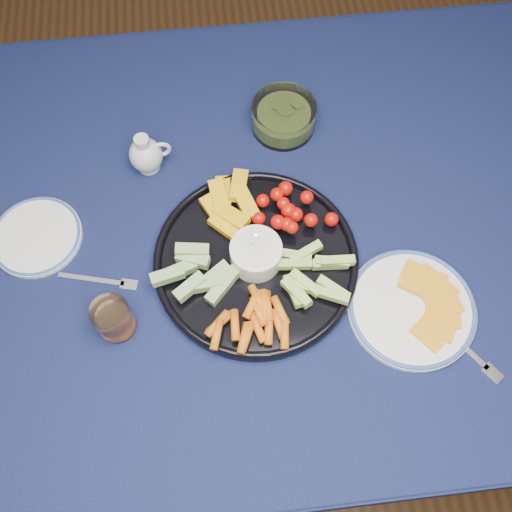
{
  "coord_description": "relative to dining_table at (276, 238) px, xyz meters",
  "views": [
    {
      "loc": [
        -0.11,
        -0.54,
        1.73
      ],
      "look_at": [
        -0.05,
        -0.09,
        0.78
      ],
      "focal_mm": 40.0,
      "sensor_mm": 36.0,
      "label": 1
    }
  ],
  "objects": [
    {
      "name": "cheese_plate",
      "position": [
        0.22,
        -0.22,
        0.1
      ],
      "size": [
        0.23,
        0.23,
        0.03
      ],
      "color": "white",
      "rests_on": "dining_table"
    },
    {
      "name": "fork_right",
      "position": [
        0.3,
        -0.31,
        0.09
      ],
      "size": [
        0.11,
        0.15,
        0.0
      ],
      "color": "white",
      "rests_on": "dining_table"
    },
    {
      "name": "creamer_pitcher",
      "position": [
        -0.25,
        0.15,
        0.13
      ],
      "size": [
        0.09,
        0.07,
        0.09
      ],
      "color": "silver",
      "rests_on": "dining_table"
    },
    {
      "name": "crudite_platter",
      "position": [
        -0.06,
        -0.1,
        0.11
      ],
      "size": [
        0.39,
        0.39,
        0.12
      ],
      "color": "black",
      "rests_on": "dining_table"
    },
    {
      "name": "juice_tumbler",
      "position": [
        -0.32,
        -0.19,
        0.12
      ],
      "size": [
        0.07,
        0.07,
        0.08
      ],
      "color": "silver",
      "rests_on": "dining_table"
    },
    {
      "name": "side_plate_extra",
      "position": [
        -0.47,
        0.01,
        0.1
      ],
      "size": [
        0.17,
        0.17,
        0.01
      ],
      "color": "white",
      "rests_on": "dining_table"
    },
    {
      "name": "fork_left",
      "position": [
        -0.34,
        -0.1,
        0.09
      ],
      "size": [
        0.15,
        0.05,
        0.0
      ],
      "color": "white",
      "rests_on": "dining_table"
    },
    {
      "name": "dining_table",
      "position": [
        0.0,
        0.0,
        0.0
      ],
      "size": [
        1.67,
        1.07,
        0.75
      ],
      "color": "#542C1C",
      "rests_on": "ground"
    },
    {
      "name": "pickle_bowl",
      "position": [
        0.04,
        0.22,
        0.12
      ],
      "size": [
        0.13,
        0.13,
        0.06
      ],
      "color": "silver",
      "rests_on": "dining_table"
    }
  ]
}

